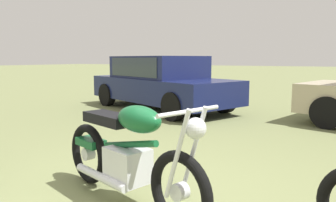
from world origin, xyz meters
TOP-DOWN VIEW (x-y plane):
  - motorcycle_green at (-0.07, 0.23)m, footprint 2.01×0.89m
  - car_navy at (-2.86, 5.42)m, footprint 4.77×3.28m

SIDE VIEW (x-z plane):
  - motorcycle_green at x=-0.07m, z-range -0.02..0.99m
  - car_navy at x=-2.86m, z-range 0.08..1.51m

